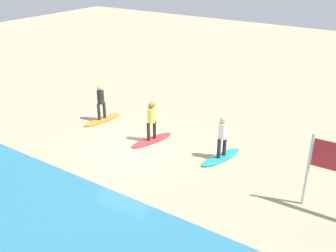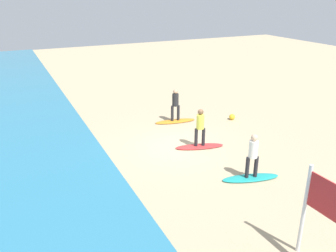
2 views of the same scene
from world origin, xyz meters
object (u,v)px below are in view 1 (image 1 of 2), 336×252
(surfboard_teal, at_px, (221,157))
(beach_ball, at_px, (154,104))
(surfboard_orange, at_px, (102,119))
(surfer_teal, at_px, (223,134))
(surfer_orange, at_px, (101,100))
(surfer_red, at_px, (151,118))
(surfboard_red, at_px, (152,140))

(surfboard_teal, height_order, beach_ball, beach_ball)
(surfboard_orange, distance_m, beach_ball, 2.98)
(surfer_teal, xyz_separation_m, surfer_orange, (6.33, -0.15, 0.00))
(surfboard_teal, xyz_separation_m, surfer_red, (3.12, 0.29, 0.99))
(surfer_red, xyz_separation_m, surfer_orange, (3.22, -0.45, 0.00))
(surfboard_orange, height_order, surfer_orange, surfer_orange)
(surfboard_red, bearing_deg, surfer_teal, 111.01)
(surfboard_orange, relative_size, surfer_orange, 1.28)
(surfer_teal, distance_m, beach_ball, 6.20)
(surfboard_red, height_order, beach_ball, beach_ball)
(surfboard_teal, bearing_deg, surfer_orange, -76.49)
(surfer_orange, bearing_deg, surfboard_orange, 0.00)
(surfer_teal, height_order, surfer_orange, same)
(surfboard_red, xyz_separation_m, surfer_red, (0.00, -0.00, 0.99))
(beach_ball, bearing_deg, surfboard_orange, 71.12)
(surfboard_orange, height_order, beach_ball, beach_ball)
(surfer_teal, bearing_deg, surfboard_teal, -90.00)
(surfboard_orange, bearing_deg, surfer_orange, 0.00)
(surfer_orange, bearing_deg, surfer_teal, 178.62)
(surfboard_red, height_order, surfer_orange, surfer_orange)
(surfer_teal, xyz_separation_m, surfboard_red, (3.12, 0.29, -0.99))
(surfer_red, distance_m, surfer_orange, 3.25)
(surfboard_red, bearing_deg, surfer_orange, -82.29)
(surfer_teal, xyz_separation_m, beach_ball, (5.37, -2.97, -0.89))
(surfboard_red, bearing_deg, surfboard_teal, 111.01)
(surfer_orange, bearing_deg, surfboard_red, 172.09)
(surfboard_red, xyz_separation_m, surfboard_orange, (3.22, -0.45, 0.00))
(surfboard_red, xyz_separation_m, surfer_orange, (3.22, -0.45, 0.99))
(surfer_teal, bearing_deg, surfer_orange, -1.38)
(surfboard_red, height_order, surfboard_orange, same)
(surfer_teal, relative_size, surfer_red, 1.00)
(surfer_red, height_order, surfboard_orange, surfer_red)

